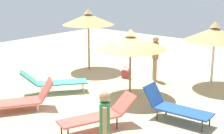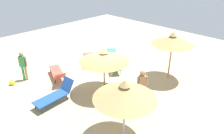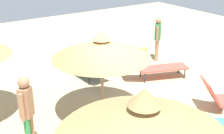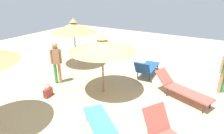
% 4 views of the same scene
% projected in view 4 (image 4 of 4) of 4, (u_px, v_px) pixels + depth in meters
% --- Properties ---
extents(ground, '(24.00, 24.00, 0.10)m').
position_uv_depth(ground, '(110.00, 101.00, 7.02)').
color(ground, tan).
extents(parasol_umbrella_near_left, '(2.23, 2.23, 2.45)m').
position_uv_depth(parasol_umbrella_near_left, '(74.00, 27.00, 9.53)').
color(parasol_umbrella_near_left, '#B2B2B7').
rests_on(parasol_umbrella_near_left, ground).
extents(parasol_umbrella_center, '(2.42, 2.42, 2.32)m').
position_uv_depth(parasol_umbrella_center, '(102.00, 45.00, 6.86)').
color(parasol_umbrella_center, olive).
rests_on(parasol_umbrella_center, ground).
extents(lounge_chair_edge, '(1.99, 0.78, 0.94)m').
position_uv_depth(lounge_chair_edge, '(147.00, 67.00, 8.78)').
color(lounge_chair_edge, '#1E478C').
rests_on(lounge_chair_edge, ground).
extents(lounge_chair_far_right, '(1.30, 2.23, 0.85)m').
position_uv_depth(lounge_chair_far_right, '(181.00, 88.00, 6.92)').
color(lounge_chair_far_right, '#CC4C3F').
rests_on(lounge_chair_far_right, ground).
extents(lounge_chair_back, '(1.88, 2.19, 0.86)m').
position_uv_depth(lounge_chair_back, '(105.00, 129.00, 4.89)').
color(lounge_chair_back, teal).
rests_on(lounge_chair_back, ground).
extents(person_standing_near_right, '(0.35, 0.35, 1.78)m').
position_uv_depth(person_standing_near_right, '(56.00, 60.00, 7.90)').
color(person_standing_near_right, '#A57554').
rests_on(person_standing_near_right, ground).
extents(handbag, '(0.39, 0.19, 0.51)m').
position_uv_depth(handbag, '(48.00, 92.00, 7.15)').
color(handbag, maroon).
rests_on(handbag, ground).
extents(beach_ball, '(0.31, 0.31, 0.31)m').
position_uv_depth(beach_ball, '(222.00, 81.00, 8.06)').
color(beach_ball, yellow).
rests_on(beach_ball, ground).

